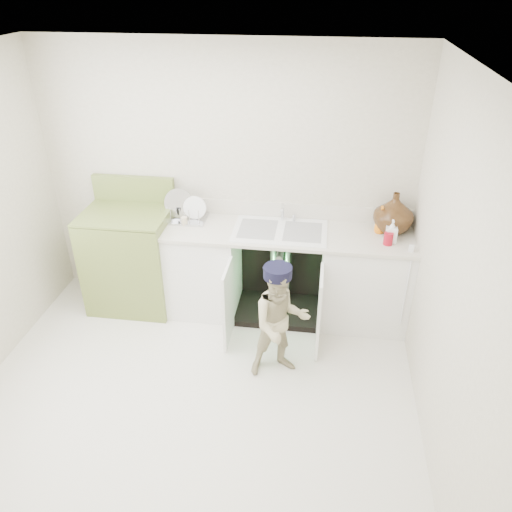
{
  "coord_description": "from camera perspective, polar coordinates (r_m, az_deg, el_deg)",
  "views": [
    {
      "loc": [
        0.89,
        -2.82,
        2.97
      ],
      "look_at": [
        0.4,
        0.7,
        0.91
      ],
      "focal_mm": 35.0,
      "sensor_mm": 36.0,
      "label": 1
    }
  ],
  "objects": [
    {
      "name": "avocado_stove",
      "position": [
        5.03,
        -14.07,
        -0.16
      ],
      "size": [
        0.81,
        0.65,
        1.25
      ],
      "color": "olive",
      "rests_on": "ground"
    },
    {
      "name": "repair_worker",
      "position": [
        4.04,
        2.79,
        -7.48
      ],
      "size": [
        0.59,
        0.76,
        1.02
      ],
      "rotation": [
        0.0,
        0.0,
        0.35
      ],
      "color": "#C4B48D",
      "rests_on": "ground"
    },
    {
      "name": "room_shell",
      "position": [
        3.43,
        -8.27,
        -0.46
      ],
      "size": [
        6.0,
        5.5,
        1.26
      ],
      "color": "beige",
      "rests_on": "ground"
    },
    {
      "name": "counter_run",
      "position": [
        4.75,
        3.2,
        -1.57
      ],
      "size": [
        2.44,
        1.02,
        1.27
      ],
      "color": "white",
      "rests_on": "ground"
    },
    {
      "name": "ground",
      "position": [
        4.2,
        -6.99,
        -15.33
      ],
      "size": [
        3.5,
        3.5,
        0.0
      ],
      "primitive_type": "plane",
      "color": "silver",
      "rests_on": "ground"
    }
  ]
}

